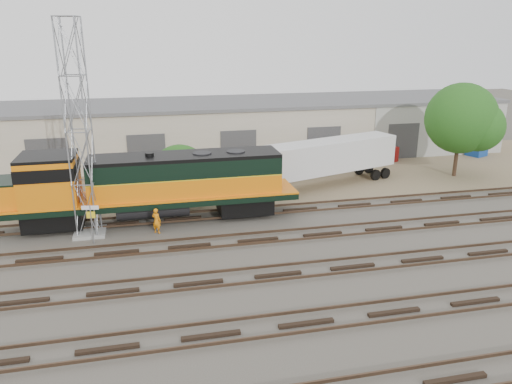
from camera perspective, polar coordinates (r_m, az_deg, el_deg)
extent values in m
plane|color=#47423A|center=(28.00, 0.92, -6.81)|extent=(140.00, 140.00, 0.00)
cube|color=#726047|center=(41.84, -3.91, 1.61)|extent=(80.00, 16.00, 0.02)
cube|color=#4C3828|center=(18.70, 9.60, -20.29)|extent=(80.00, 0.08, 0.14)
cube|color=black|center=(21.63, 5.76, -14.72)|extent=(80.00, 2.40, 0.14)
cube|color=#4C3828|center=(20.96, 6.44, -15.46)|extent=(80.00, 0.08, 0.14)
cube|color=#4C3828|center=(22.16, 5.15, -13.41)|extent=(80.00, 0.08, 0.14)
cube|color=black|center=(25.36, 2.54, -9.42)|extent=(80.00, 2.40, 0.14)
cube|color=#4C3828|center=(24.66, 3.01, -9.91)|extent=(80.00, 0.08, 0.14)
cube|color=#4C3828|center=(25.94, 2.11, -8.41)|extent=(80.00, 0.08, 0.14)
cube|color=black|center=(29.31, 0.23, -5.49)|extent=(80.00, 2.40, 0.14)
cube|color=#4C3828|center=(28.58, 0.57, -5.82)|extent=(80.00, 0.08, 0.14)
cube|color=#4C3828|center=(29.93, -0.09, -4.69)|extent=(80.00, 0.08, 0.14)
cube|color=black|center=(33.39, -1.50, -2.50)|extent=(80.00, 2.40, 0.14)
cube|color=#4C3828|center=(32.66, -1.24, -2.72)|extent=(80.00, 0.08, 0.14)
cube|color=#4C3828|center=(34.04, -1.75, -1.86)|extent=(80.00, 0.08, 0.14)
cube|color=beige|center=(48.97, -5.45, 6.96)|extent=(58.00, 10.00, 5.00)
cube|color=#59595B|center=(48.54, -5.54, 10.04)|extent=(58.40, 10.40, 0.30)
cube|color=#999993|center=(51.88, 20.39, 6.54)|extent=(14.00, 0.10, 5.00)
cube|color=#333335|center=(44.53, -22.71, 3.50)|extent=(3.20, 0.12, 3.40)
cube|color=#333335|center=(43.81, -12.36, 4.26)|extent=(3.20, 0.12, 3.40)
cube|color=#333335|center=(44.55, -2.00, 4.89)|extent=(3.20, 0.12, 3.40)
cube|color=#333335|center=(46.66, 7.73, 5.33)|extent=(3.20, 0.12, 3.40)
cube|color=#333335|center=(49.98, 16.41, 5.60)|extent=(3.20, 0.12, 3.40)
cube|color=black|center=(33.10, -22.05, -2.67)|extent=(3.47, 2.60, 1.08)
cube|color=black|center=(33.16, -1.33, -1.27)|extent=(3.47, 2.60, 1.08)
cube|color=black|center=(32.35, -11.75, -0.78)|extent=(18.44, 3.25, 0.38)
cylinder|color=black|center=(32.57, -11.68, -1.91)|extent=(4.56, 1.19, 1.19)
cube|color=orange|center=(32.18, -7.99, 0.90)|extent=(11.93, 2.82, 1.30)
cube|color=black|center=(31.86, -8.08, 2.95)|extent=(11.93, 2.82, 1.08)
cube|color=black|center=(31.70, -8.13, 4.09)|extent=(11.93, 2.82, 0.22)
cube|color=orange|center=(32.40, -22.52, 1.20)|extent=(3.25, 3.25, 2.82)
cube|color=black|center=(32.04, -22.84, 3.76)|extent=(3.25, 3.25, 0.17)
cube|color=orange|center=(33.12, -26.63, -0.19)|extent=(1.74, 2.60, 1.52)
cube|color=gray|center=(31.88, -18.43, -4.42)|extent=(1.84, 1.84, 0.20)
cylinder|color=gray|center=(30.80, -20.52, 6.73)|extent=(0.09, 0.09, 12.27)
cylinder|color=gray|center=(30.67, -18.43, 6.90)|extent=(0.09, 0.09, 12.27)
cylinder|color=gray|center=(29.71, -20.78, 6.33)|extent=(0.09, 0.09, 12.27)
cylinder|color=gray|center=(29.57, -18.61, 6.50)|extent=(0.09, 0.09, 12.27)
cylinder|color=gray|center=(30.06, -18.25, -3.54)|extent=(0.08, 0.08, 2.36)
cube|color=white|center=(29.72, -18.44, -1.71)|extent=(0.96, 0.19, 0.24)
cube|color=yellow|center=(29.86, -18.36, -2.49)|extent=(0.48, 0.12, 0.38)
imported|color=orange|center=(30.77, -11.31, -3.24)|extent=(0.69, 0.65, 1.59)
cube|color=silver|center=(39.79, 8.48, 4.14)|extent=(11.85, 5.80, 2.43)
cube|color=black|center=(43.23, 13.12, 2.31)|extent=(2.74, 2.80, 0.90)
cube|color=black|center=(36.98, 3.77, 0.35)|extent=(0.13, 0.13, 1.17)
cube|color=black|center=(38.41, 2.27, 1.04)|extent=(0.13, 0.13, 1.17)
cube|color=navy|center=(53.80, 23.93, 4.58)|extent=(2.06, 2.00, 1.50)
cube|color=maroon|center=(48.70, 14.80, 4.22)|extent=(1.87, 1.80, 1.40)
cylinder|color=#382619|center=(36.98, -8.54, -0.46)|extent=(0.29, 0.29, 0.39)
sphere|color=#1A4D16|center=(36.49, -8.66, 2.06)|extent=(4.27, 4.27, 4.27)
sphere|color=#1A4D16|center=(36.06, -7.20, 1.23)|extent=(2.99, 2.99, 2.99)
cylinder|color=#382619|center=(45.28, 21.87, 3.48)|extent=(0.33, 0.33, 2.89)
sphere|color=#1A4D16|center=(44.63, 22.39, 7.80)|extent=(5.78, 5.78, 5.78)
sphere|color=#1A4D16|center=(44.70, 24.15, 6.84)|extent=(4.05, 4.05, 4.05)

